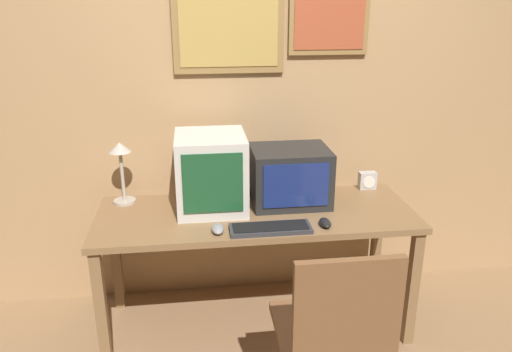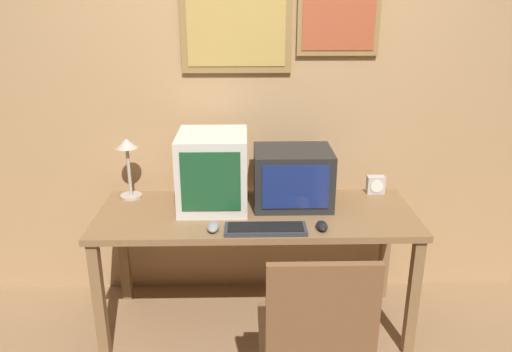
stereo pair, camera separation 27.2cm
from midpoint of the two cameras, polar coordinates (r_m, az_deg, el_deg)
name	(u,v)px [view 2 (the right image)]	position (r m, az deg, el deg)	size (l,w,h in m)	color
wall_back	(255,96)	(3.06, 2.42, 9.14)	(8.00, 0.08, 2.60)	tan
desk	(256,225)	(2.83, 2.76, -5.68)	(1.77, 0.66, 0.74)	olive
monitor_left	(213,170)	(2.80, -2.19, 0.59)	(0.38, 0.42, 0.43)	beige
monitor_right	(293,177)	(2.87, 6.92, -0.18)	(0.44, 0.36, 0.33)	black
keyboard_main	(266,229)	(2.57, 4.14, -6.12)	(0.42, 0.15, 0.03)	#333338
mouse_near_keyboard	(322,226)	(2.63, 10.52, -5.70)	(0.06, 0.11, 0.04)	black
mouse_far_corner	(213,227)	(2.57, -1.92, -5.89)	(0.06, 0.12, 0.04)	gray
desk_clock	(376,185)	(3.16, 15.94, -1.01)	(0.11, 0.06, 0.11)	#B7B2AD
desk_lamp	(128,157)	(2.97, -11.95, 2.11)	(0.13, 0.13, 0.37)	#B2A899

